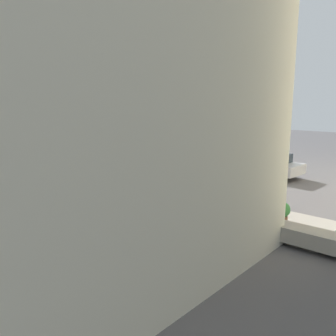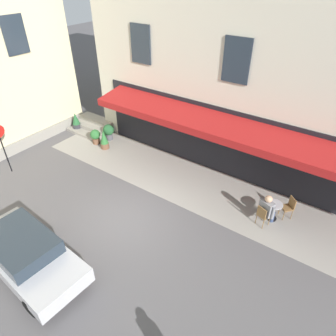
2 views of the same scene
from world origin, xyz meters
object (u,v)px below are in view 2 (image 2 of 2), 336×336
(cafe_chair_wicker_near_door, at_px, (289,206))
(cafe_table_mid_terrace, at_px, (274,209))
(potted_plant_under_sign, at_px, (95,136))
(parked_car_silver, at_px, (26,253))
(seated_patron_in_grey, at_px, (268,209))
(cafe_chair_wicker_kerbside, at_px, (263,214))
(potted_plant_entrance_right, at_px, (76,122))
(no_parking_sign, at_px, (0,139))
(potted_plant_mid_terrace, at_px, (104,140))
(potted_plant_entrance_left, at_px, (109,131))

(cafe_chair_wicker_near_door, bearing_deg, cafe_table_mid_terrace, 45.70)
(potted_plant_under_sign, bearing_deg, parked_car_silver, 121.07)
(seated_patron_in_grey, bearing_deg, cafe_chair_wicker_kerbside, 69.25)
(cafe_chair_wicker_kerbside, xyz_separation_m, potted_plant_entrance_right, (11.77, -1.28, -0.03))
(cafe_table_mid_terrace, distance_m, parked_car_silver, 8.85)
(cafe_chair_wicker_kerbside, xyz_separation_m, cafe_chair_wicker_near_door, (-0.67, -1.04, 0.00))
(no_parking_sign, bearing_deg, cafe_chair_wicker_near_door, -159.11)
(potted_plant_entrance_right, height_order, potted_plant_mid_terrace, potted_plant_entrance_right)
(potted_plant_under_sign, height_order, potted_plant_entrance_left, potted_plant_entrance_left)
(seated_patron_in_grey, height_order, potted_plant_entrance_right, seated_patron_in_grey)
(cafe_chair_wicker_near_door, bearing_deg, potted_plant_mid_terrace, 2.01)
(cafe_chair_wicker_near_door, bearing_deg, potted_plant_under_sign, 1.36)
(no_parking_sign, relative_size, potted_plant_under_sign, 3.18)
(cafe_chair_wicker_kerbside, distance_m, parked_car_silver, 8.25)
(potted_plant_entrance_right, bearing_deg, parked_car_silver, 130.21)
(cafe_chair_wicker_near_door, bearing_deg, parked_car_silver, 49.59)
(potted_plant_under_sign, bearing_deg, no_parking_sign, 72.42)
(seated_patron_in_grey, xyz_separation_m, potted_plant_entrance_right, (11.85, -1.07, -0.21))
(potted_plant_mid_terrace, distance_m, parked_car_silver, 7.69)
(cafe_chair_wicker_near_door, relative_size, seated_patron_in_grey, 0.67)
(cafe_table_mid_terrace, distance_m, seated_patron_in_grey, 0.47)
(potted_plant_entrance_left, bearing_deg, potted_plant_entrance_right, 6.71)
(cafe_chair_wicker_near_door, xyz_separation_m, potted_plant_mid_terrace, (9.58, 0.34, -0.03))
(cafe_chair_wicker_near_door, bearing_deg, no_parking_sign, 20.89)
(cafe_chair_wicker_kerbside, bearing_deg, cafe_chair_wicker_near_door, -122.53)
(potted_plant_entrance_left, distance_m, potted_plant_mid_terrace, 0.98)
(cafe_table_mid_terrace, height_order, potted_plant_entrance_left, potted_plant_entrance_left)
(cafe_table_mid_terrace, height_order, potted_plant_under_sign, potted_plant_under_sign)
(cafe_chair_wicker_kerbside, bearing_deg, no_parking_sign, 17.22)
(potted_plant_entrance_right, bearing_deg, cafe_chair_wicker_kerbside, 173.82)
(no_parking_sign, bearing_deg, seated_patron_in_grey, -161.94)
(cafe_chair_wicker_near_door, distance_m, potted_plant_mid_terrace, 9.59)
(potted_plant_entrance_left, distance_m, potted_plant_entrance_right, 2.38)
(cafe_table_mid_terrace, bearing_deg, cafe_chair_wicker_near_door, -134.30)
(cafe_chair_wicker_kerbside, height_order, potted_plant_entrance_right, potted_plant_entrance_right)
(seated_patron_in_grey, height_order, no_parking_sign, no_parking_sign)
(no_parking_sign, height_order, parked_car_silver, no_parking_sign)
(potted_plant_mid_terrace, height_order, parked_car_silver, parked_car_silver)
(potted_plant_mid_terrace, bearing_deg, potted_plant_under_sign, -6.77)
(seated_patron_in_grey, bearing_deg, potted_plant_entrance_right, -5.17)
(cafe_table_mid_terrace, distance_m, potted_plant_entrance_right, 12.02)
(potted_plant_mid_terrace, xyz_separation_m, parked_car_silver, (-3.44, 6.88, 0.19))
(no_parking_sign, distance_m, potted_plant_under_sign, 4.61)
(cafe_chair_wicker_near_door, height_order, no_parking_sign, no_parking_sign)
(potted_plant_entrance_left, bearing_deg, cafe_chair_wicker_near_door, 177.10)
(cafe_chair_wicker_kerbside, relative_size, potted_plant_mid_terrace, 0.86)
(seated_patron_in_grey, bearing_deg, potted_plant_under_sign, -3.49)
(no_parking_sign, bearing_deg, parked_car_silver, 153.48)
(seated_patron_in_grey, xyz_separation_m, potted_plant_under_sign, (9.75, -0.59, -0.27))
(cafe_chair_wicker_near_door, relative_size, no_parking_sign, 0.35)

